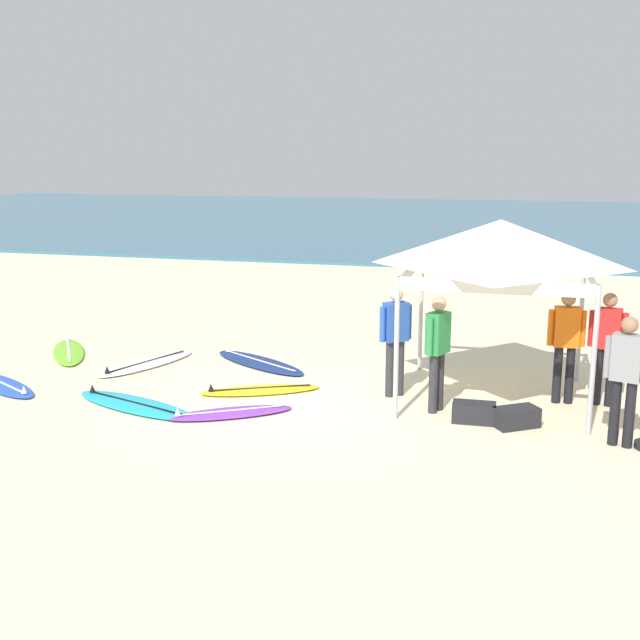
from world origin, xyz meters
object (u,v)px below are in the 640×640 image
Objects in this scene: person_orange at (566,339)px; gear_bag_near_tent at (516,417)px; surfboard_blue at (2,385)px; person_red at (607,341)px; surfboard_navy at (259,362)px; surfboard_cyan at (134,405)px; gear_bag_by_pole at (474,412)px; surfboard_lime at (69,352)px; person_grey at (626,372)px; surfboard_yellow at (260,390)px; surfboard_white at (146,363)px; person_green at (438,346)px; person_blue at (396,334)px; canopy_tent at (500,244)px; surfboard_purple at (229,413)px.

person_orange is 2.85× the size of gear_bag_near_tent.
surfboard_blue is 1.15× the size of person_red.
surfboard_navy and surfboard_cyan have the same top height.
surfboard_blue is 3.28× the size of gear_bag_by_pole.
surfboard_lime is 9.84m from person_grey.
person_orange is 1.00× the size of person_red.
person_red is 2.85× the size of gear_bag_near_tent.
surfboard_cyan is at bearing -143.49° from surfboard_yellow.
surfboard_yellow is at bearing -172.20° from person_red.
surfboard_blue is at bearing -133.19° from surfboard_white.
person_green reaches higher than gear_bag_near_tent.
person_blue is at bearing -173.70° from person_red.
person_orange reaches higher than surfboard_navy.
surfboard_cyan and surfboard_blue have the same top height.
surfboard_white is at bearing 176.73° from canopy_tent.
surfboard_blue is 6.39m from person_blue.
person_green is (0.71, -0.58, 0.00)m from person_blue.
surfboard_cyan is at bearing -67.19° from surfboard_white.
canopy_tent reaches higher than surfboard_purple.
surfboard_cyan is at bearing -163.47° from person_orange.
person_red reaches higher than gear_bag_near_tent.
surfboard_navy is 1.16× the size of surfboard_yellow.
surfboard_navy is 5.31m from person_orange.
surfboard_navy is 1.31× the size of person_blue.
surfboard_navy is 0.94× the size of surfboard_cyan.
canopy_tent is 2.58m from gear_bag_near_tent.
surfboard_cyan is at bearing -157.29° from person_blue.
surfboard_blue is 1.15× the size of person_green.
surfboard_cyan is 7.07m from person_red.
canopy_tent is 6.49m from surfboard_white.
person_red is 2.36m from gear_bag_by_pole.
gear_bag_near_tent is 1.00× the size of gear_bag_by_pole.
person_grey is at bearing -1.07° from surfboard_blue.
surfboard_lime is 8.43m from gear_bag_near_tent.
gear_bag_by_pole is at bearing 174.46° from gear_bag_near_tent.
person_green reaches higher than surfboard_navy.
gear_bag_near_tent reaches higher than surfboard_white.
surfboard_white and surfboard_purple have the same top height.
person_green reaches higher than gear_bag_by_pole.
person_grey is 1.60m from gear_bag_near_tent.
surfboard_white is at bearing -11.61° from surfboard_lime.
person_red is at bearing -1.93° from surfboard_white.
person_grey is 2.85× the size of gear_bag_by_pole.
gear_bag_near_tent and gear_bag_by_pole have the same top height.
person_green is 1.48m from gear_bag_near_tent.
person_grey and person_red have the same top height.
surfboard_yellow is at bearing -170.00° from person_blue.
surfboard_yellow is 4.75m from person_orange.
surfboard_purple is 5.65m from person_red.
person_green is 2.85× the size of gear_bag_by_pole.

